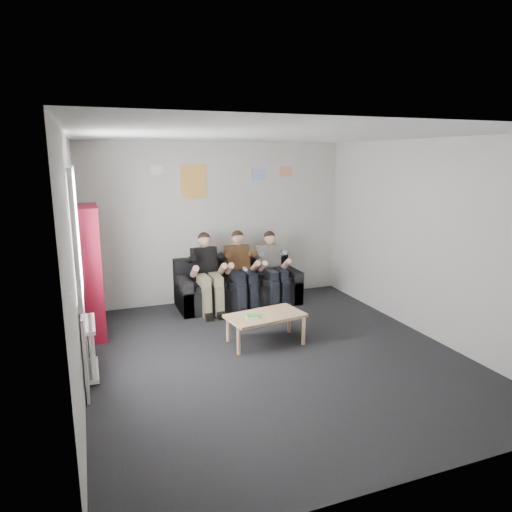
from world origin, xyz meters
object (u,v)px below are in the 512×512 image
Objects in this scene: sofa at (238,287)px; bookshelf at (92,272)px; person_left at (208,273)px; person_right at (273,268)px; coffee_table at (266,318)px; person_middle at (241,270)px.

bookshelf reaches higher than sofa.
person_left is 1.04× the size of person_right.
bookshelf is 1.49× the size of person_right.
sofa is 0.69m from person_left.
coffee_table is 0.80× the size of person_middle.
person_right is at bearing 0.66° from person_middle.
person_middle reaches higher than sofa.
person_left is at bearing -161.33° from sofa.
person_middle is (2.30, 0.40, -0.28)m from bookshelf.
bookshelf is 2.47m from coffee_table.
person_middle is at bearing 83.36° from coffee_table.
bookshelf is 1.43× the size of person_middle.
person_left reaches higher than coffee_table.
person_left is at bearing 104.23° from coffee_table.
bookshelf is 1.43× the size of person_left.
person_middle is at bearing 172.19° from person_right.
person_left is 1.00× the size of person_middle.
coffee_table is 1.57m from person_middle.
person_middle reaches higher than person_right.
person_right is (0.57, 0.00, -0.02)m from person_middle.
person_right is (2.87, 0.40, -0.30)m from bookshelf.
person_middle reaches higher than coffee_table.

